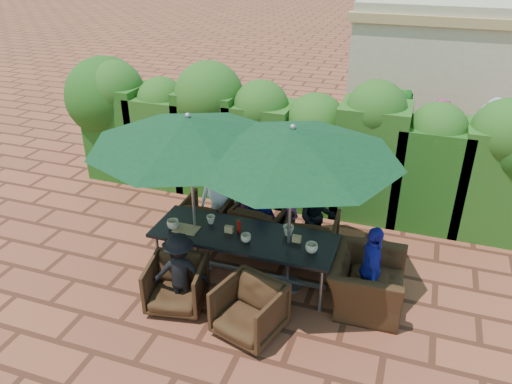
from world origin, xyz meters
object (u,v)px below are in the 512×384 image
(dining_table, at_px, (244,239))
(chair_far_mid, at_px, (262,221))
(chair_near_right, at_px, (249,308))
(chair_near_left, at_px, (176,282))
(chair_far_left, at_px, (208,216))
(chair_end_right, at_px, (368,275))
(chair_far_right, at_px, (312,234))
(umbrella_right, at_px, (292,143))
(umbrella_left, at_px, (189,131))

(dining_table, bearing_deg, chair_far_mid, 92.70)
(chair_near_right, bearing_deg, chair_near_left, -172.85)
(chair_far_left, distance_m, chair_near_left, 1.77)
(chair_far_mid, distance_m, chair_end_right, 2.03)
(chair_far_right, bearing_deg, dining_table, 45.06)
(chair_far_right, xyz_separation_m, chair_near_right, (-0.33, -1.91, -0.01))
(umbrella_right, relative_size, chair_near_left, 3.72)
(umbrella_right, distance_m, chair_far_left, 2.59)
(dining_table, xyz_separation_m, chair_far_mid, (-0.05, 0.96, -0.26))
(chair_far_left, height_order, chair_near_left, chair_far_left)
(dining_table, bearing_deg, chair_near_left, -126.88)
(chair_end_right, bearing_deg, umbrella_right, 87.18)
(dining_table, height_order, chair_far_left, chair_far_left)
(umbrella_left, relative_size, chair_end_right, 2.50)
(umbrella_left, height_order, chair_far_right, umbrella_left)
(umbrella_right, height_order, chair_far_mid, umbrella_right)
(chair_far_left, bearing_deg, umbrella_left, 101.57)
(chair_far_right, distance_m, chair_near_right, 1.94)
(chair_far_left, relative_size, chair_far_right, 0.96)
(chair_far_mid, relative_size, chair_end_right, 0.76)
(chair_near_right, xyz_separation_m, chair_end_right, (1.30, 1.04, 0.09))
(umbrella_left, distance_m, chair_near_right, 2.41)
(chair_far_mid, bearing_deg, chair_near_right, 111.55)
(dining_table, distance_m, chair_far_right, 1.21)
(chair_far_mid, height_order, chair_end_right, chair_end_right)
(chair_end_right, bearing_deg, chair_far_mid, 60.24)
(dining_table, height_order, chair_far_mid, chair_far_mid)
(chair_near_right, bearing_deg, chair_far_mid, 119.81)
(chair_near_left, height_order, chair_end_right, chair_end_right)
(chair_far_right, bearing_deg, umbrella_left, 26.95)
(dining_table, distance_m, chair_end_right, 1.77)
(dining_table, height_order, chair_near_left, chair_near_left)
(umbrella_right, bearing_deg, umbrella_left, -178.43)
(chair_near_left, bearing_deg, dining_table, 42.54)
(dining_table, bearing_deg, chair_end_right, 0.30)
(umbrella_left, distance_m, chair_far_right, 2.54)
(umbrella_right, relative_size, chair_near_right, 3.65)
(umbrella_left, relative_size, chair_near_left, 3.59)
(umbrella_left, height_order, chair_near_left, umbrella_left)
(chair_far_right, relative_size, chair_end_right, 0.73)
(umbrella_left, height_order, chair_far_left, umbrella_left)
(dining_table, height_order, umbrella_right, umbrella_right)
(umbrella_left, bearing_deg, umbrella_right, 1.57)
(chair_end_right, bearing_deg, dining_table, 88.31)
(umbrella_right, xyz_separation_m, chair_far_mid, (-0.69, 0.93, -1.80))
(dining_table, relative_size, umbrella_right, 0.93)
(umbrella_right, bearing_deg, chair_far_left, 152.03)
(chair_far_left, xyz_separation_m, chair_far_mid, (0.92, 0.07, 0.03))
(chair_far_left, xyz_separation_m, chair_far_right, (1.75, -0.00, 0.01))
(chair_far_left, xyz_separation_m, chair_near_left, (0.32, -1.74, -0.00))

